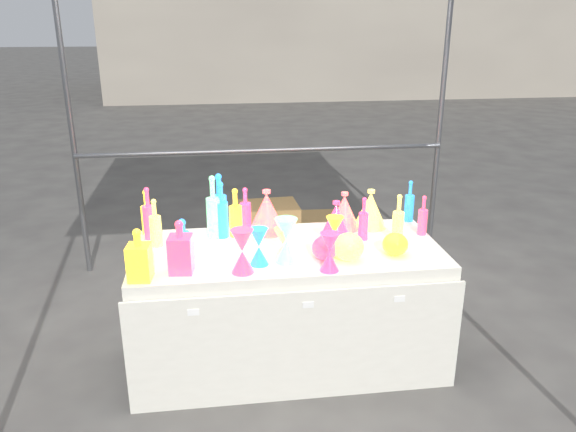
{
  "coord_description": "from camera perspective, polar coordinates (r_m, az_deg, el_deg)",
  "views": [
    {
      "loc": [
        -0.41,
        -3.02,
        2.04
      ],
      "look_at": [
        0.0,
        0.0,
        0.95
      ],
      "focal_mm": 35.0,
      "sensor_mm": 36.0,
      "label": 1
    }
  ],
  "objects": [
    {
      "name": "hourglass_3",
      "position": [
        3.08,
        -0.19,
        -2.5
      ],
      "size": [
        0.16,
        0.16,
        0.25
      ],
      "primitive_type": null,
      "rotation": [
        0.0,
        0.0,
        0.32
      ],
      "color": "#BA2587",
      "rests_on": "display_table"
    },
    {
      "name": "hourglass_2",
      "position": [
        3.11,
        -0.54,
        -2.91
      ],
      "size": [
        0.11,
        0.11,
        0.19
      ],
      "primitive_type": null,
      "rotation": [
        0.0,
        0.0,
        -0.13
      ],
      "color": "#147D81",
      "rests_on": "display_table"
    },
    {
      "name": "decanter_0",
      "position": [
        2.97,
        -14.92,
        -3.79
      ],
      "size": [
        0.13,
        0.13,
        0.28
      ],
      "primitive_type": null,
      "rotation": [
        0.0,
        0.0,
        -0.1
      ],
      "color": "red",
      "rests_on": "display_table"
    },
    {
      "name": "hourglass_5",
      "position": [
        3.06,
        -2.97,
        -3.12
      ],
      "size": [
        0.11,
        0.11,
        0.21
      ],
      "primitive_type": null,
      "rotation": [
        0.0,
        0.0,
        -0.03
      ],
      "color": "#177E2E",
      "rests_on": "display_table"
    },
    {
      "name": "hourglass_1",
      "position": [
        2.99,
        4.26,
        -3.66
      ],
      "size": [
        0.11,
        0.11,
        0.21
      ],
      "primitive_type": null,
      "rotation": [
        0.0,
        0.0,
        -0.01
      ],
      "color": "#1E3CAF",
      "rests_on": "display_table"
    },
    {
      "name": "bottle_10",
      "position": [
        3.42,
        7.7,
        -0.26
      ],
      "size": [
        0.06,
        0.06,
        0.27
      ],
      "primitive_type": null,
      "rotation": [
        0.0,
        0.0,
        0.01
      ],
      "color": "#1E3CAF",
      "rests_on": "display_table"
    },
    {
      "name": "bottle_1",
      "position": [
        3.44,
        -6.8,
        0.65
      ],
      "size": [
        0.1,
        0.1,
        0.35
      ],
      "primitive_type": null,
      "rotation": [
        0.0,
        0.0,
        -0.22
      ],
      "color": "#177E2E",
      "rests_on": "display_table"
    },
    {
      "name": "bottle_7",
      "position": [
        3.5,
        -6.97,
        1.25
      ],
      "size": [
        0.1,
        0.1,
        0.39
      ],
      "primitive_type": null,
      "rotation": [
        0.0,
        0.0,
        0.1
      ],
      "color": "#177E2E",
      "rests_on": "display_table"
    },
    {
      "name": "bottle_8",
      "position": [
        3.79,
        12.24,
        1.52
      ],
      "size": [
        0.07,
        0.07,
        0.28
      ],
      "primitive_type": null,
      "rotation": [
        0.0,
        0.0,
        0.14
      ],
      "color": "#177E2E",
      "rests_on": "display_table"
    },
    {
      "name": "bottle_2",
      "position": [
        3.5,
        -14.0,
        0.28
      ],
      "size": [
        0.09,
        0.09,
        0.33
      ],
      "primitive_type": null,
      "rotation": [
        0.0,
        0.0,
        0.29
      ],
      "color": "#F7511A",
      "rests_on": "display_table"
    },
    {
      "name": "cardboard_box_flat",
      "position": [
        5.84,
        2.59,
        -0.48
      ],
      "size": [
        0.77,
        0.57,
        0.06
      ],
      "primitive_type": "cube",
      "rotation": [
        0.0,
        0.0,
        -0.05
      ],
      "color": "tan",
      "rests_on": "ground"
    },
    {
      "name": "display_table",
      "position": [
        3.47,
        0.02,
        -9.06
      ],
      "size": [
        1.84,
        0.83,
        0.75
      ],
      "color": "silver",
      "rests_on": "ground"
    },
    {
      "name": "cardboard_box_closed",
      "position": [
        5.23,
        -2.09,
        -0.91
      ],
      "size": [
        0.58,
        0.43,
        0.4
      ],
      "primitive_type": "cube",
      "rotation": [
        0.0,
        0.0,
        0.05
      ],
      "color": "tan",
      "rests_on": "ground"
    },
    {
      "name": "bottle_3",
      "position": [
        3.57,
        -4.35,
        0.78
      ],
      "size": [
        0.09,
        0.09,
        0.28
      ],
      "primitive_type": null,
      "rotation": [
        0.0,
        0.0,
        -0.33
      ],
      "color": "#1E3CAF",
      "rests_on": "display_table"
    },
    {
      "name": "ground",
      "position": [
        3.67,
        -0.0,
        -14.12
      ],
      "size": [
        80.0,
        80.0,
        0.0
      ],
      "primitive_type": "plane",
      "color": "slate",
      "rests_on": "ground"
    },
    {
      "name": "bottle_0",
      "position": [
        3.59,
        -14.15,
        0.41
      ],
      "size": [
        0.09,
        0.09,
        0.29
      ],
      "primitive_type": null,
      "rotation": [
        0.0,
        0.0,
        -0.35
      ],
      "color": "red",
      "rests_on": "display_table"
    },
    {
      "name": "bottle_5",
      "position": [
        3.43,
        -7.61,
        0.93
      ],
      "size": [
        0.1,
        0.1,
        0.39
      ],
      "primitive_type": null,
      "rotation": [
        0.0,
        0.0,
        -0.16
      ],
      "color": "#BA2587",
      "rests_on": "display_table"
    },
    {
      "name": "globe_1",
      "position": [
        3.14,
        6.17,
        -3.29
      ],
      "size": [
        0.2,
        0.2,
        0.14
      ],
      "primitive_type": null,
      "rotation": [
        0.0,
        0.0,
        0.14
      ],
      "color": "#147D81",
      "rests_on": "display_table"
    },
    {
      "name": "hourglass_4",
      "position": [
        3.26,
        4.75,
        -1.78
      ],
      "size": [
        0.12,
        0.12,
        0.2
      ],
      "primitive_type": null,
      "rotation": [
        0.0,
        0.0,
        0.15
      ],
      "color": "red",
      "rests_on": "display_table"
    },
    {
      "name": "decanter_2",
      "position": [
        3.16,
        -10.64,
        -2.37
      ],
      "size": [
        0.12,
        0.12,
        0.24
      ],
      "primitive_type": null,
      "rotation": [
        0.0,
        0.0,
        0.39
      ],
      "color": "#177E2E",
      "rests_on": "display_table"
    },
    {
      "name": "lampshade_3",
      "position": [
        3.63,
        8.37,
        0.76
      ],
      "size": [
        0.26,
        0.26,
        0.25
      ],
      "primitive_type": null,
      "rotation": [
        0.0,
        0.0,
        0.29
      ],
      "color": "#147D81",
      "rests_on": "display_table"
    },
    {
      "name": "decanter_1",
      "position": [
        3.01,
        -10.88,
        -3.06
      ],
      "size": [
        0.14,
        0.14,
        0.29
      ],
      "primitive_type": null,
      "rotation": [
        0.0,
        0.0,
        -0.11
      ],
      "color": "#F7511A",
      "rests_on": "display_table"
    },
    {
      "name": "lampshade_0",
      "position": [
        3.51,
        -2.17,
        0.5
      ],
      "size": [
        0.3,
        0.3,
        0.28
      ],
      "primitive_type": null,
      "rotation": [
        0.0,
        0.0,
        0.34
      ],
      "color": "gold",
      "rests_on": "display_table"
    },
    {
      "name": "globe_2",
      "position": [
        3.14,
        3.78,
        -3.38
      ],
      "size": [
        0.19,
        0.19,
        0.12
      ],
      "primitive_type": null,
      "rotation": [
        0.0,
        0.0,
        0.28
      ],
      "color": "#F7511A",
      "rests_on": "display_table"
    },
    {
      "name": "lampshade_2",
      "position": [
        3.42,
        4.89,
        -0.41
      ],
      "size": [
        0.26,
        0.26,
        0.24
      ],
      "primitive_type": null,
      "rotation": [
        0.0,
        0.0,
        -0.38
      ],
      "color": "#1E3CAF",
      "rests_on": "display_table"
    },
    {
      "name": "hourglass_0",
      "position": [
        2.97,
        -4.68,
        -3.59
      ],
      "size": [
        0.14,
        0.14,
        0.24
      ],
      "primitive_type": null,
      "rotation": [
        0.0,
        0.0,
        -0.21
      ],
      "color": "#F7511A",
      "rests_on": "display_table"
    },
    {
      "name": "bottle_9",
      "position": [
        3.57,
        13.55,
        0.08
      ],
      "size": [
        0.06,
        0.06,
        0.25
      ],
      "primitive_type": null,
      "rotation": [
        0.0,
        0.0,
        0.13
      ],
      "color": "#F7511A",
      "rests_on": "display_table"
    },
    {
      "name": "lampshade_1",
      "position": [
        3.59,
        5.73,
        0.58
      ],
      "size": [
        0.21,
        0.21,
        0.24
      ],
      "primitive_type": null,
      "rotation": [
        0.0,
        0.0,
        0.05
      ],
      "color": "gold",
      "rests_on": "display_table"
    },
    {
      "name": "globe_0",
      "position": [
        3.25,
        10.83,
        -2.96
      ],
      "size": [
        0.17,
        0.17,
        0.12
      ],
      "primitive_type": null,
      "rotation": [
        0.0,
        0.0,
        0.18
      ],
      "color": "red",
      "rests_on": "display_table"
    },
    {
      "name": "bottle_6",
      "position": [
        3.45,
        -5.36,
        0.36
      ],
      "size": [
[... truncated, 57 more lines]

